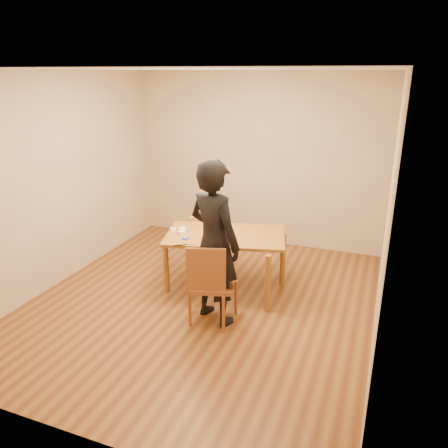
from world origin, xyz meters
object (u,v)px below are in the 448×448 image
(dining_chair, at_px, (213,284))
(cake_plate, at_px, (221,233))
(dining_table, at_px, (225,236))
(cake, at_px, (221,230))
(person, at_px, (214,243))

(dining_chair, relative_size, cake_plate, 1.70)
(dining_table, height_order, dining_chair, dining_table)
(dining_table, relative_size, cake, 6.86)
(dining_table, relative_size, person, 0.80)
(dining_chair, relative_size, person, 0.25)
(cake, bearing_deg, person, -74.49)
(dining_table, distance_m, person, 0.77)
(dining_chair, xyz_separation_m, cake_plate, (-0.20, 0.77, 0.31))
(cake_plate, bearing_deg, dining_chair, -75.35)
(dining_chair, height_order, cake_plate, cake_plate)
(cake, xyz_separation_m, person, (0.20, -0.73, 0.12))
(person, bearing_deg, cake, -51.91)
(dining_table, distance_m, cake_plate, 0.06)
(cake_plate, height_order, person, person)
(dining_table, xyz_separation_m, cake, (-0.05, -0.00, 0.07))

